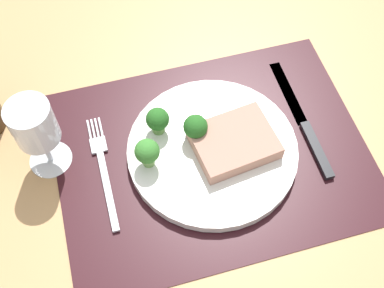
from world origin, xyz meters
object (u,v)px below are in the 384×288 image
plate (212,150)px  fork (104,170)px  steak (234,142)px  wine_glass (35,128)px  knife (305,126)px

plate → fork: size_ratio=1.32×
plate → steak: bearing=-11.9°
plate → fork: bearing=175.0°
plate → fork: (-16.28, 1.42, -0.55)cm
steak → plate: bearing=168.1°
plate → fork: plate is taller
plate → wine_glass: bearing=166.8°
plate → knife: 15.30cm
steak → wine_glass: 27.93cm
knife → steak: bearing=-172.4°
fork → knife: bearing=0.8°
plate → fork: 16.35cm
steak → knife: steak is taller
knife → wine_glass: (-38.88, 5.00, 8.28)cm
plate → knife: size_ratio=1.10×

